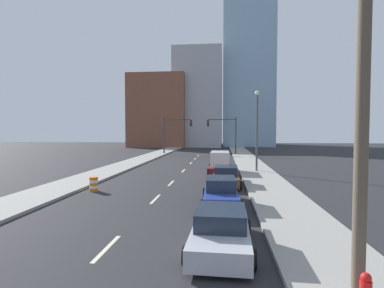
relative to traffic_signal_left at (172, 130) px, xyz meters
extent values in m
cube|color=gray|center=(-2.50, 1.90, -4.09)|extent=(3.36, 102.66, 0.16)
cube|color=gray|center=(12.01, 1.90, -4.09)|extent=(3.36, 102.66, 0.16)
cube|color=beige|center=(4.75, -41.25, -4.17)|extent=(0.16, 2.40, 0.01)
cube|color=beige|center=(4.75, -33.78, -4.17)|extent=(0.16, 2.40, 0.01)
cube|color=beige|center=(4.75, -28.39, -4.17)|extent=(0.16, 2.40, 0.01)
cube|color=beige|center=(4.75, -21.09, -4.17)|extent=(0.16, 2.40, 0.01)
cube|color=beige|center=(4.75, -13.91, -4.17)|extent=(0.16, 2.40, 0.01)
cube|color=beige|center=(4.75, -8.10, -4.17)|extent=(0.16, 2.40, 0.01)
cube|color=beige|center=(4.75, -2.86, -4.17)|extent=(0.16, 2.40, 0.01)
cube|color=brown|center=(-7.33, 26.03, 4.75)|extent=(14.00, 16.00, 17.84)
cube|color=#A8A8AD|center=(2.41, 30.03, 8.06)|extent=(12.00, 20.00, 24.47)
cube|color=#8CADC6|center=(15.25, 34.03, 14.60)|extent=(13.00, 20.00, 37.54)
cylinder|color=#38383D|center=(-1.42, 0.00, -0.99)|extent=(0.24, 0.24, 6.37)
cylinder|color=#38383D|center=(0.93, 0.00, 1.80)|extent=(4.70, 0.16, 0.16)
cube|color=black|center=(3.27, 0.00, 1.17)|extent=(0.34, 0.32, 1.10)
cylinder|color=red|center=(3.27, -0.17, 1.51)|extent=(0.22, 0.04, 0.22)
cylinder|color=#593F0C|center=(3.27, -0.17, 1.17)|extent=(0.22, 0.04, 0.22)
cylinder|color=#0C3F14|center=(3.27, -0.17, 0.83)|extent=(0.22, 0.04, 0.22)
cylinder|color=#38383D|center=(10.90, 0.00, -0.99)|extent=(0.24, 0.24, 6.37)
cylinder|color=#38383D|center=(8.56, 0.00, 1.80)|extent=(4.70, 0.16, 0.16)
cube|color=black|center=(6.21, 0.00, 1.17)|extent=(0.34, 0.32, 1.10)
cylinder|color=red|center=(6.21, -0.17, 1.51)|extent=(0.22, 0.04, 0.22)
cylinder|color=#593F0C|center=(6.21, -0.17, 1.17)|extent=(0.22, 0.04, 0.22)
cylinder|color=#0C3F14|center=(6.21, -0.17, 0.83)|extent=(0.22, 0.04, 0.22)
cylinder|color=brown|center=(12.05, -43.43, 0.28)|extent=(0.32, 0.32, 8.91)
cylinder|color=orange|center=(0.12, -31.92, -4.08)|extent=(0.56, 0.56, 0.19)
cylinder|color=white|center=(0.12, -31.92, -3.89)|extent=(0.56, 0.56, 0.19)
cylinder|color=orange|center=(0.12, -31.92, -3.70)|extent=(0.56, 0.56, 0.19)
cylinder|color=white|center=(0.12, -31.92, -3.51)|extent=(0.56, 0.56, 0.19)
cylinder|color=orange|center=(0.12, -31.92, -3.32)|extent=(0.56, 0.56, 0.19)
cylinder|color=#4C4C51|center=(12.00, -21.61, -0.44)|extent=(0.20, 0.20, 7.47)
sphere|color=white|center=(12.00, -21.61, 3.52)|extent=(0.44, 0.44, 0.44)
sphere|color=red|center=(11.96, -44.04, -3.45)|extent=(0.23, 0.23, 0.23)
cube|color=#B2B2BC|center=(8.66, -40.89, -3.68)|extent=(2.02, 4.72, 0.64)
cube|color=#1E2838|center=(8.66, -40.89, -3.07)|extent=(1.72, 2.15, 0.59)
cylinder|color=black|center=(7.73, -39.41, -3.87)|extent=(0.24, 0.61, 0.61)
cylinder|color=black|center=(9.68, -39.47, -3.87)|extent=(0.24, 0.61, 0.61)
cylinder|color=black|center=(7.65, -42.31, -3.87)|extent=(0.24, 0.61, 0.61)
cylinder|color=black|center=(9.60, -42.36, -3.87)|extent=(0.24, 0.61, 0.61)
cube|color=navy|center=(8.62, -35.09, -3.63)|extent=(1.85, 4.80, 0.71)
cube|color=#1E2838|center=(8.62, -35.09, -2.95)|extent=(1.57, 2.18, 0.65)
cylinder|color=black|center=(7.69, -33.64, -3.82)|extent=(0.24, 0.70, 0.70)
cylinder|color=black|center=(9.48, -33.59, -3.82)|extent=(0.24, 0.70, 0.70)
cylinder|color=black|center=(7.77, -36.58, -3.82)|extent=(0.24, 0.70, 0.70)
cylinder|color=black|center=(9.56, -36.54, -3.82)|extent=(0.24, 0.70, 0.70)
cube|color=brown|center=(8.96, -29.02, -3.67)|extent=(1.97, 4.69, 0.66)
cube|color=#1E2838|center=(8.96, -29.02, -3.04)|extent=(1.70, 2.13, 0.60)
cylinder|color=black|center=(8.02, -27.55, -3.86)|extent=(0.23, 0.63, 0.63)
cylinder|color=black|center=(9.97, -27.59, -3.86)|extent=(0.23, 0.63, 0.63)
cylinder|color=black|center=(7.96, -30.44, -3.86)|extent=(0.23, 0.63, 0.63)
cylinder|color=black|center=(9.91, -30.48, -3.86)|extent=(0.23, 0.63, 0.63)
cube|color=maroon|center=(8.46, -22.15, -3.72)|extent=(1.98, 5.61, 0.54)
cube|color=silver|center=(8.46, -22.43, -2.79)|extent=(1.74, 3.48, 1.33)
cylinder|color=black|center=(7.45, -20.41, -3.85)|extent=(0.22, 0.65, 0.65)
cylinder|color=black|center=(9.48, -20.41, -3.85)|extent=(0.22, 0.65, 0.65)
cylinder|color=black|center=(7.44, -23.89, -3.85)|extent=(0.22, 0.65, 0.65)
cylinder|color=black|center=(9.48, -23.89, -3.85)|extent=(0.22, 0.65, 0.65)
camera|label=1|loc=(8.71, -51.04, -0.13)|focal=28.00mm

